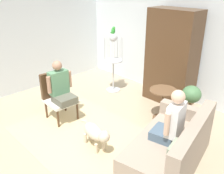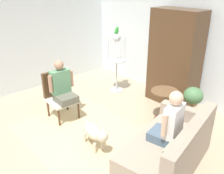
% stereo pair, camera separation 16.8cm
% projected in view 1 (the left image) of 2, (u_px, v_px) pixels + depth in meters
% --- Properties ---
extents(ground_plane, '(7.23, 7.23, 0.00)m').
position_uv_depth(ground_plane, '(98.00, 140.00, 4.53)').
color(ground_plane, tan).
extents(back_wall, '(6.63, 0.12, 2.70)m').
position_uv_depth(back_wall, '(184.00, 43.00, 5.71)').
color(back_wall, silver).
rests_on(back_wall, ground).
extents(left_wall, '(0.12, 5.89, 2.70)m').
position_uv_depth(left_wall, '(25.00, 38.00, 6.18)').
color(left_wall, silver).
rests_on(left_wall, ground).
extents(area_rug, '(3.13, 1.96, 0.01)m').
position_uv_depth(area_rug, '(92.00, 141.00, 4.50)').
color(area_rug, '#C6B284').
rests_on(area_rug, ground).
extents(couch, '(1.24, 1.87, 0.86)m').
position_uv_depth(couch, '(172.00, 147.00, 3.84)').
color(couch, gray).
rests_on(couch, ground).
extents(armchair, '(0.61, 0.59, 0.98)m').
position_uv_depth(armchair, '(57.00, 93.00, 5.10)').
color(armchair, '#4C331E').
rests_on(armchair, ground).
extents(person_on_couch, '(0.49, 0.53, 0.85)m').
position_uv_depth(person_on_couch, '(172.00, 121.00, 3.64)').
color(person_on_couch, '#485C70').
extents(person_on_armchair, '(0.49, 0.55, 0.83)m').
position_uv_depth(person_on_armchair, '(61.00, 86.00, 4.90)').
color(person_on_armchair, '#595A4C').
extents(round_end_table, '(0.55, 0.55, 0.67)m').
position_uv_depth(round_end_table, '(163.00, 101.00, 5.04)').
color(round_end_table, brown).
rests_on(round_end_table, ground).
extents(dog, '(0.83, 0.32, 0.52)m').
position_uv_depth(dog, '(96.00, 133.00, 4.18)').
color(dog, beige).
rests_on(dog, ground).
extents(bird_cage_stand, '(0.48, 0.48, 1.50)m').
position_uv_depth(bird_cage_stand, '(113.00, 59.00, 6.19)').
color(bird_cage_stand, silver).
rests_on(bird_cage_stand, ground).
extents(parrot, '(0.17, 0.10, 0.18)m').
position_uv_depth(parrot, '(113.00, 30.00, 5.91)').
color(parrot, green).
rests_on(parrot, bird_cage_stand).
extents(potted_plant, '(0.38, 0.38, 0.80)m').
position_uv_depth(potted_plant, '(190.00, 101.00, 4.92)').
color(potted_plant, '#996047').
rests_on(potted_plant, ground).
extents(armoire_cabinet, '(1.12, 0.56, 2.15)m').
position_uv_depth(armoire_cabinet, '(171.00, 58.00, 5.59)').
color(armoire_cabinet, '#4C331E').
rests_on(armoire_cabinet, ground).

